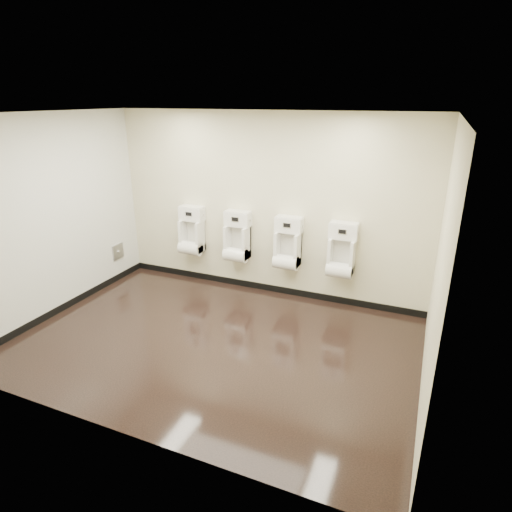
% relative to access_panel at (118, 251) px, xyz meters
% --- Properties ---
extents(ground, '(5.00, 3.50, 0.00)m').
position_rel_access_panel_xyz_m(ground, '(2.48, -1.20, -0.50)').
color(ground, black).
rests_on(ground, ground).
extents(ceiling, '(5.00, 3.50, 0.00)m').
position_rel_access_panel_xyz_m(ceiling, '(2.48, -1.20, 2.30)').
color(ceiling, silver).
extents(back_wall, '(5.00, 0.02, 2.80)m').
position_rel_access_panel_xyz_m(back_wall, '(2.48, 0.55, 0.90)').
color(back_wall, beige).
rests_on(back_wall, ground).
extents(front_wall, '(5.00, 0.02, 2.80)m').
position_rel_access_panel_xyz_m(front_wall, '(2.48, -2.95, 0.90)').
color(front_wall, beige).
rests_on(front_wall, ground).
extents(left_wall, '(0.02, 3.50, 2.80)m').
position_rel_access_panel_xyz_m(left_wall, '(-0.02, -1.20, 0.90)').
color(left_wall, beige).
rests_on(left_wall, ground).
extents(right_wall, '(0.02, 3.50, 2.80)m').
position_rel_access_panel_xyz_m(right_wall, '(4.98, -1.20, 0.90)').
color(right_wall, beige).
rests_on(right_wall, ground).
extents(tile_overlay_left, '(0.01, 3.50, 2.80)m').
position_rel_access_panel_xyz_m(tile_overlay_left, '(-0.01, -1.20, 0.90)').
color(tile_overlay_left, silver).
rests_on(tile_overlay_left, ground).
extents(skirting_back, '(5.00, 0.02, 0.10)m').
position_rel_access_panel_xyz_m(skirting_back, '(2.48, 0.54, -0.45)').
color(skirting_back, black).
rests_on(skirting_back, ground).
extents(skirting_left, '(0.02, 3.50, 0.10)m').
position_rel_access_panel_xyz_m(skirting_left, '(-0.01, -1.20, -0.45)').
color(skirting_left, black).
rests_on(skirting_left, ground).
extents(access_panel, '(0.04, 0.25, 0.25)m').
position_rel_access_panel_xyz_m(access_panel, '(0.00, 0.00, 0.00)').
color(access_panel, '#9E9EA3').
rests_on(access_panel, left_wall).
extents(urinal_0, '(0.42, 0.32, 0.79)m').
position_rel_access_panel_xyz_m(urinal_0, '(1.23, 0.41, 0.34)').
color(urinal_0, white).
rests_on(urinal_0, back_wall).
extents(urinal_1, '(0.42, 0.32, 0.79)m').
position_rel_access_panel_xyz_m(urinal_1, '(2.06, 0.41, 0.34)').
color(urinal_1, white).
rests_on(urinal_1, back_wall).
extents(urinal_2, '(0.42, 0.32, 0.79)m').
position_rel_access_panel_xyz_m(urinal_2, '(2.90, 0.41, 0.34)').
color(urinal_2, white).
rests_on(urinal_2, back_wall).
extents(urinal_3, '(0.42, 0.32, 0.79)m').
position_rel_access_panel_xyz_m(urinal_3, '(3.72, 0.41, 0.34)').
color(urinal_3, white).
rests_on(urinal_3, back_wall).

